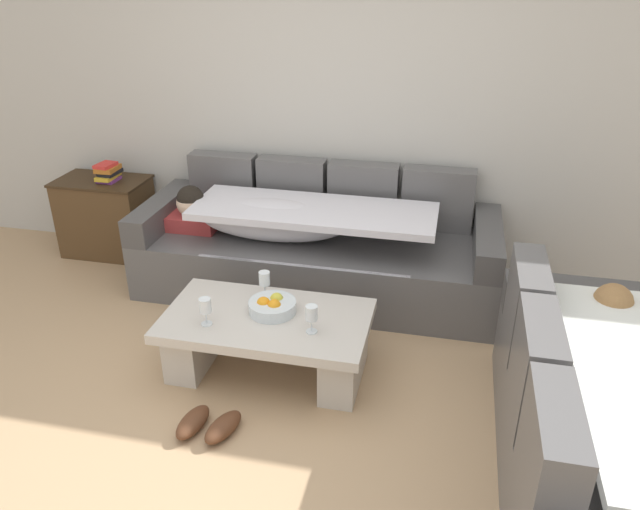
{
  "coord_description": "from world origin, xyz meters",
  "views": [
    {
      "loc": [
        0.97,
        -2.32,
        2.27
      ],
      "look_at": [
        0.2,
        1.08,
        0.55
      ],
      "focal_mm": 34.38,
      "sensor_mm": 36.0,
      "label": 1
    }
  ],
  "objects_px": {
    "wine_glass_far_back": "(264,279)",
    "wine_glass_near_left": "(205,307)",
    "couch_near_window": "(608,433)",
    "pair_of_shoes": "(208,425)",
    "side_cabinet": "(107,217)",
    "coffee_table": "(268,337)",
    "fruit_bowl": "(272,306)",
    "couch_along_wall": "(311,248)",
    "book_stack_on_cabinet": "(108,172)",
    "wine_glass_near_right": "(312,314)"
  },
  "relations": [
    {
      "from": "fruit_bowl",
      "to": "wine_glass_near_left",
      "type": "relative_size",
      "value": 1.69
    },
    {
      "from": "book_stack_on_cabinet",
      "to": "couch_along_wall",
      "type": "bearing_deg",
      "value": -7.42
    },
    {
      "from": "coffee_table",
      "to": "side_cabinet",
      "type": "bearing_deg",
      "value": 144.22
    },
    {
      "from": "side_cabinet",
      "to": "pair_of_shoes",
      "type": "height_order",
      "value": "side_cabinet"
    },
    {
      "from": "couch_along_wall",
      "to": "book_stack_on_cabinet",
      "type": "distance_m",
      "value": 1.76
    },
    {
      "from": "coffee_table",
      "to": "book_stack_on_cabinet",
      "type": "height_order",
      "value": "book_stack_on_cabinet"
    },
    {
      "from": "side_cabinet",
      "to": "couch_near_window",
      "type": "bearing_deg",
      "value": -27.23
    },
    {
      "from": "couch_along_wall",
      "to": "side_cabinet",
      "type": "height_order",
      "value": "couch_along_wall"
    },
    {
      "from": "fruit_bowl",
      "to": "wine_glass_near_right",
      "type": "height_order",
      "value": "wine_glass_near_right"
    },
    {
      "from": "wine_glass_near_right",
      "to": "side_cabinet",
      "type": "relative_size",
      "value": 0.23
    },
    {
      "from": "wine_glass_far_back",
      "to": "coffee_table",
      "type": "bearing_deg",
      "value": -70.28
    },
    {
      "from": "couch_near_window",
      "to": "coffee_table",
      "type": "height_order",
      "value": "couch_near_window"
    },
    {
      "from": "book_stack_on_cabinet",
      "to": "pair_of_shoes",
      "type": "relative_size",
      "value": 0.63
    },
    {
      "from": "coffee_table",
      "to": "pair_of_shoes",
      "type": "bearing_deg",
      "value": -105.07
    },
    {
      "from": "fruit_bowl",
      "to": "side_cabinet",
      "type": "xyz_separation_m",
      "value": [
        -1.8,
        1.23,
        -0.1
      ]
    },
    {
      "from": "coffee_table",
      "to": "wine_glass_near_right",
      "type": "bearing_deg",
      "value": -19.13
    },
    {
      "from": "couch_along_wall",
      "to": "book_stack_on_cabinet",
      "type": "xyz_separation_m",
      "value": [
        -1.71,
        0.22,
        0.38
      ]
    },
    {
      "from": "coffee_table",
      "to": "fruit_bowl",
      "type": "xyz_separation_m",
      "value": [
        0.02,
        0.05,
        0.18
      ]
    },
    {
      "from": "couch_near_window",
      "to": "book_stack_on_cabinet",
      "type": "distance_m",
      "value": 3.93
    },
    {
      "from": "pair_of_shoes",
      "to": "couch_along_wall",
      "type": "bearing_deg",
      "value": 84.28
    },
    {
      "from": "coffee_table",
      "to": "pair_of_shoes",
      "type": "distance_m",
      "value": 0.63
    },
    {
      "from": "fruit_bowl",
      "to": "wine_glass_far_back",
      "type": "height_order",
      "value": "wine_glass_far_back"
    },
    {
      "from": "couch_along_wall",
      "to": "pair_of_shoes",
      "type": "distance_m",
      "value": 1.67
    },
    {
      "from": "wine_glass_near_left",
      "to": "book_stack_on_cabinet",
      "type": "xyz_separation_m",
      "value": [
        -1.39,
        1.44,
        0.22
      ]
    },
    {
      "from": "pair_of_shoes",
      "to": "wine_glass_near_left",
      "type": "bearing_deg",
      "value": 109.37
    },
    {
      "from": "coffee_table",
      "to": "book_stack_on_cabinet",
      "type": "xyz_separation_m",
      "value": [
        -1.7,
        1.28,
        0.47
      ]
    },
    {
      "from": "wine_glass_near_right",
      "to": "book_stack_on_cabinet",
      "type": "bearing_deg",
      "value": 145.23
    },
    {
      "from": "couch_along_wall",
      "to": "wine_glass_far_back",
      "type": "bearing_deg",
      "value": -95.95
    },
    {
      "from": "wine_glass_near_left",
      "to": "couch_near_window",
      "type": "bearing_deg",
      "value": -10.57
    },
    {
      "from": "fruit_bowl",
      "to": "wine_glass_near_left",
      "type": "height_order",
      "value": "wine_glass_near_left"
    },
    {
      "from": "side_cabinet",
      "to": "coffee_table",
      "type": "bearing_deg",
      "value": -35.78
    },
    {
      "from": "fruit_bowl",
      "to": "book_stack_on_cabinet",
      "type": "relative_size",
      "value": 1.28
    },
    {
      "from": "couch_near_window",
      "to": "wine_glass_near_right",
      "type": "relative_size",
      "value": 12.08
    },
    {
      "from": "wine_glass_near_right",
      "to": "fruit_bowl",
      "type": "bearing_deg",
      "value": 150.4
    },
    {
      "from": "fruit_bowl",
      "to": "wine_glass_far_back",
      "type": "distance_m",
      "value": 0.21
    },
    {
      "from": "wine_glass_near_left",
      "to": "pair_of_shoes",
      "type": "bearing_deg",
      "value": -70.63
    },
    {
      "from": "couch_near_window",
      "to": "pair_of_shoes",
      "type": "distance_m",
      "value": 1.95
    },
    {
      "from": "coffee_table",
      "to": "wine_glass_far_back",
      "type": "height_order",
      "value": "wine_glass_far_back"
    },
    {
      "from": "coffee_table",
      "to": "side_cabinet",
      "type": "distance_m",
      "value": 2.19
    },
    {
      "from": "wine_glass_far_back",
      "to": "wine_glass_near_left",
      "type": "bearing_deg",
      "value": -121.14
    },
    {
      "from": "wine_glass_near_right",
      "to": "book_stack_on_cabinet",
      "type": "height_order",
      "value": "book_stack_on_cabinet"
    },
    {
      "from": "couch_along_wall",
      "to": "fruit_bowl",
      "type": "xyz_separation_m",
      "value": [
        0.01,
        -1.0,
        0.09
      ]
    },
    {
      "from": "couch_near_window",
      "to": "wine_glass_far_back",
      "type": "xyz_separation_m",
      "value": [
        -1.85,
        0.76,
        0.16
      ]
    },
    {
      "from": "couch_along_wall",
      "to": "pair_of_shoes",
      "type": "bearing_deg",
      "value": -95.72
    },
    {
      "from": "side_cabinet",
      "to": "book_stack_on_cabinet",
      "type": "bearing_deg",
      "value": -0.99
    },
    {
      "from": "couch_near_window",
      "to": "side_cabinet",
      "type": "relative_size",
      "value": 2.79
    },
    {
      "from": "coffee_table",
      "to": "couch_along_wall",
      "type": "bearing_deg",
      "value": 89.61
    },
    {
      "from": "wine_glass_near_left",
      "to": "wine_glass_far_back",
      "type": "height_order",
      "value": "same"
    },
    {
      "from": "wine_glass_far_back",
      "to": "book_stack_on_cabinet",
      "type": "distance_m",
      "value": 1.95
    },
    {
      "from": "wine_glass_near_left",
      "to": "book_stack_on_cabinet",
      "type": "bearing_deg",
      "value": 134.09
    }
  ]
}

